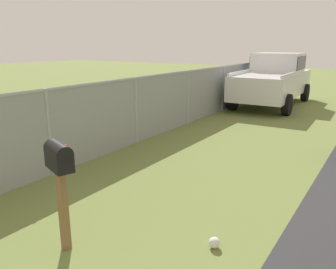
# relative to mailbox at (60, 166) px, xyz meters

# --- Properties ---
(mailbox) EXTENTS (0.34, 0.48, 1.37)m
(mailbox) POSITION_rel_mailbox_xyz_m (0.00, 0.00, 0.00)
(mailbox) COLOR brown
(mailbox) RESTS_ON ground
(pickup_truck) EXTENTS (5.54, 2.43, 2.09)m
(pickup_truck) POSITION_rel_mailbox_xyz_m (11.73, 0.97, 0.03)
(pickup_truck) COLOR silver
(pickup_truck) RESTS_ON ground
(fence_section) EXTENTS (15.73, 0.07, 1.67)m
(fence_section) POSITION_rel_mailbox_xyz_m (4.14, 2.17, -0.18)
(fence_section) COLOR #9EA3A8
(fence_section) RESTS_ON ground
(litter_bag_near_hydrant) EXTENTS (0.14, 0.14, 0.14)m
(litter_bag_near_hydrant) POSITION_rel_mailbox_xyz_m (1.01, -1.52, -1.01)
(litter_bag_near_hydrant) COLOR silver
(litter_bag_near_hydrant) RESTS_ON ground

